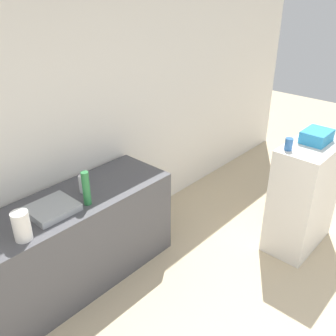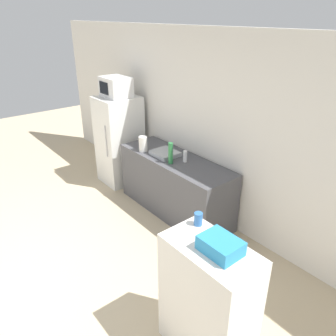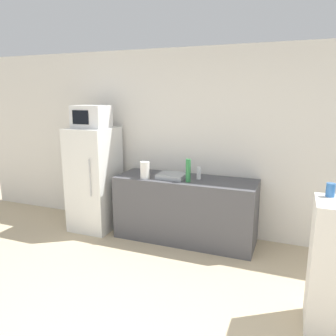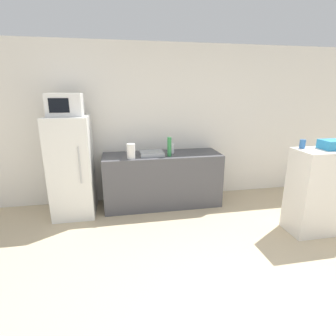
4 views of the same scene
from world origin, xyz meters
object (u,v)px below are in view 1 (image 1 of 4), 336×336
bottle_tall (86,188)px  jar (289,144)px  basket (317,136)px  paper_towel_roll (22,226)px  bottle_short (82,184)px

bottle_tall → jar: 1.84m
basket → bottle_tall: bearing=150.0°
basket → jar: bearing=162.1°
basket → paper_towel_roll: basket is taller
bottle_short → jar: bearing=-38.6°
basket → paper_towel_roll: (-2.50, 1.06, -0.21)m
bottle_short → jar: (1.46, -1.17, 0.24)m
jar → paper_towel_roll: 2.35m
bottle_tall → paper_towel_roll: bottle_tall is taller
bottle_tall → bottle_short: size_ratio=1.81×
bottle_tall → paper_towel_roll: (-0.59, -0.04, -0.04)m
bottle_short → basket: size_ratio=0.55×
bottle_tall → basket: (1.90, -1.10, 0.18)m
bottle_short → paper_towel_roll: size_ratio=0.72×
bottle_short → bottle_tall: bearing=-115.4°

